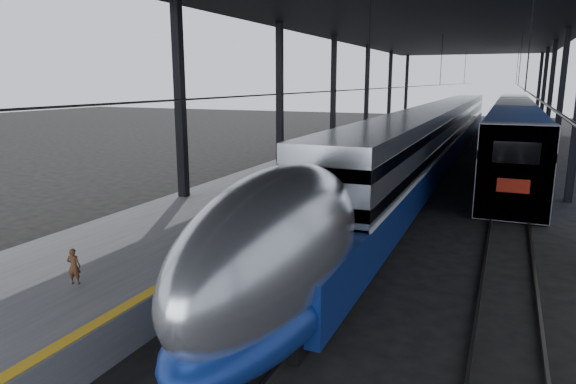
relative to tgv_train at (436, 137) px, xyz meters
The scene contains 8 objects.
ground 25.00m from the tgv_train, 94.60° to the right, with size 160.00×160.00×0.00m, color black.
platform 7.46m from the tgv_train, 138.61° to the right, with size 6.00×80.00×1.00m, color #4C4C4F.
yellow_strip 5.62m from the tgv_train, 119.12° to the right, with size 0.30×80.00×0.01m, color #CB9413.
rails 5.75m from the tgv_train, 62.71° to the right, with size 6.52×80.00×0.16m.
canopy 8.69m from the tgv_train, 91.18° to the right, with size 18.00×75.00×9.47m.
tgv_train is the anchor object (origin of this frame).
second_train 13.03m from the tgv_train, 67.43° to the left, with size 2.96×56.05×4.08m.
child 29.36m from the tgv_train, 99.17° to the right, with size 0.32×0.21×0.89m, color #4D2D19.
Camera 1 is at (6.59, -12.79, 5.78)m, focal length 32.00 mm.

